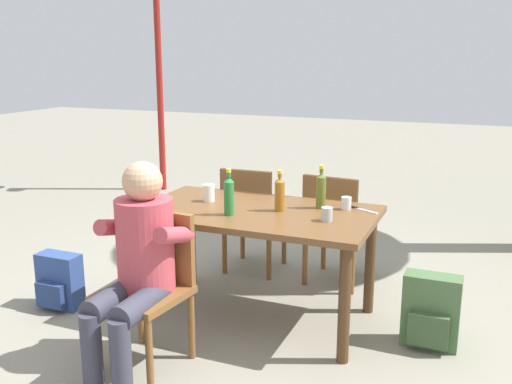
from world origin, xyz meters
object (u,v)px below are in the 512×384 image
object	(u,v)px
bottle_amber	(280,194)
chair_near_left	(151,280)
bottle_green	(229,195)
bottle_olive	(321,190)
chair_far_right	(335,224)
lamp_post	(157,23)
table_knife	(360,209)
chair_far_left	(251,214)
cup_steel	(327,214)
backpack_by_near_side	(431,313)
cup_glass	(346,203)
person_in_white_shirt	(138,258)
cup_white	(209,193)
backpack_by_far_side	(59,282)
dining_table	(256,224)

from	to	relation	value
bottle_amber	chair_near_left	bearing A→B (deg)	-122.07
bottle_green	bottle_olive	xyz separation A→B (m)	(0.49, 0.38, -0.00)
chair_far_right	bottle_green	world-z (taller)	bottle_green
lamp_post	table_knife	bearing A→B (deg)	-40.71
bottle_green	table_knife	xyz separation A→B (m)	(0.74, 0.44, -0.12)
chair_far_left	cup_steel	xyz separation A→B (m)	(0.84, -0.81, 0.30)
backpack_by_near_side	chair_near_left	bearing A→B (deg)	-152.54
chair_far_right	cup_glass	bearing A→B (deg)	-68.22
chair_far_right	bottle_olive	world-z (taller)	bottle_olive
chair_far_left	person_in_white_shirt	bearing A→B (deg)	-90.07
cup_steel	bottle_olive	bearing A→B (deg)	113.20
chair_far_left	cup_white	size ratio (longest dim) A/B	7.38
cup_steel	chair_far_right	bearing A→B (deg)	100.88
bottle_olive	lamp_post	world-z (taller)	lamp_post
chair_near_left	person_in_white_shirt	xyz separation A→B (m)	(-0.01, -0.11, 0.17)
lamp_post	bottle_green	bearing A→B (deg)	-52.42
chair_far_right	backpack_by_near_side	size ratio (longest dim) A/B	1.92
person_in_white_shirt	cup_steel	world-z (taller)	person_in_white_shirt
bottle_amber	backpack_by_near_side	size ratio (longest dim) A/B	0.59
bottle_green	backpack_by_far_side	distance (m)	1.42
person_in_white_shirt	bottle_green	bearing A→B (deg)	70.72
chair_near_left	cup_white	size ratio (longest dim) A/B	7.38
chair_near_left	bottle_olive	size ratio (longest dim) A/B	3.02
person_in_white_shirt	bottle_green	size ratio (longest dim) A/B	3.96
chair_near_left	backpack_by_far_side	world-z (taller)	chair_near_left
person_in_white_shirt	backpack_by_near_side	xyz separation A→B (m)	(1.48, 0.87, -0.44)
chair_near_left	cup_glass	size ratio (longest dim) A/B	10.34
cup_white	backpack_by_near_side	bearing A→B (deg)	-2.23
chair_near_left	chair_far_left	bearing A→B (deg)	90.28
dining_table	chair_far_right	xyz separation A→B (m)	(0.34, 0.74, -0.16)
person_in_white_shirt	table_knife	distance (m)	1.48
bottle_green	cup_steel	bearing A→B (deg)	9.84
bottle_amber	lamp_post	bearing A→B (deg)	132.38
person_in_white_shirt	bottle_amber	xyz separation A→B (m)	(0.50, 0.89, 0.21)
table_knife	lamp_post	distance (m)	4.42
bottle_amber	lamp_post	distance (m)	4.21
cup_steel	dining_table	bearing A→B (deg)	171.90
chair_far_right	cup_white	xyz separation A→B (m)	(-0.72, -0.66, 0.32)
cup_steel	backpack_by_near_side	size ratio (longest dim) A/B	0.19
bottle_green	bottle_olive	distance (m)	0.62
dining_table	bottle_green	size ratio (longest dim) A/B	5.18
lamp_post	backpack_by_near_side	bearing A→B (deg)	-38.93
backpack_by_far_side	table_knife	bearing A→B (deg)	18.61
backpack_by_near_side	bottle_olive	bearing A→B (deg)	166.54
cup_white	bottle_green	bearing A→B (deg)	-43.20
backpack_by_near_side	backpack_by_far_side	size ratio (longest dim) A/B	1.17
cup_white	backpack_by_near_side	xyz separation A→B (m)	(1.52, -0.06, -0.59)
chair_far_right	cup_steel	world-z (taller)	chair_far_right
bottle_green	bottle_olive	size ratio (longest dim) A/B	1.03
dining_table	chair_far_left	world-z (taller)	chair_far_left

